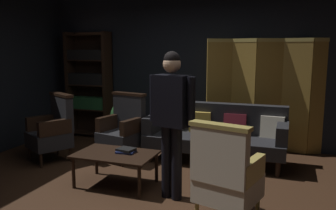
# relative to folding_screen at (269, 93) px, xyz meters

# --- Properties ---
(ground_plane) EXTENTS (10.00, 10.00, 0.00)m
(ground_plane) POSITION_rel_folding_screen_xyz_m (-1.26, -2.32, -0.99)
(ground_plane) COLOR #331E11
(back_wall) EXTENTS (7.20, 0.10, 2.80)m
(back_wall) POSITION_rel_folding_screen_xyz_m (-1.26, 0.13, 0.41)
(back_wall) COLOR black
(back_wall) RESTS_ON ground_plane
(folding_screen) EXTENTS (2.09, 0.40, 1.90)m
(folding_screen) POSITION_rel_folding_screen_xyz_m (0.00, 0.00, 0.00)
(folding_screen) COLOR olive
(folding_screen) RESTS_ON ground_plane
(bookshelf) EXTENTS (0.90, 0.32, 2.05)m
(bookshelf) POSITION_rel_folding_screen_xyz_m (-3.41, -0.13, 0.08)
(bookshelf) COLOR black
(bookshelf) RESTS_ON ground_plane
(velvet_couch) EXTENTS (2.12, 0.78, 0.88)m
(velvet_couch) POSITION_rel_folding_screen_xyz_m (-0.71, -0.87, -0.53)
(velvet_couch) COLOR black
(velvet_couch) RESTS_ON ground_plane
(coffee_table) EXTENTS (1.00, 0.64, 0.42)m
(coffee_table) POSITION_rel_folding_screen_xyz_m (-1.70, -2.27, -0.61)
(coffee_table) COLOR black
(coffee_table) RESTS_ON ground_plane
(armchair_gilt_accent) EXTENTS (0.71, 0.70, 1.04)m
(armchair_gilt_accent) POSITION_rel_folding_screen_xyz_m (-0.21, -2.76, -0.50)
(armchair_gilt_accent) COLOR tan
(armchair_gilt_accent) RESTS_ON ground_plane
(armchair_wing_left) EXTENTS (0.79, 0.78, 1.04)m
(armchair_wing_left) POSITION_rel_folding_screen_xyz_m (-3.11, -1.69, -0.50)
(armchair_wing_left) COLOR black
(armchair_wing_left) RESTS_ON ground_plane
(armchair_wing_right) EXTENTS (0.69, 0.69, 1.04)m
(armchair_wing_right) POSITION_rel_folding_screen_xyz_m (-2.10, -1.27, -0.50)
(armchair_wing_right) COLOR black
(armchair_wing_right) RESTS_ON ground_plane
(standing_figure) EXTENTS (0.58, 0.30, 1.70)m
(standing_figure) POSITION_rel_folding_screen_xyz_m (-0.90, -2.39, 0.04)
(standing_figure) COLOR black
(standing_figure) RESTS_ON ground_plane
(potted_plant) EXTENTS (0.56, 0.56, 0.85)m
(potted_plant) POSITION_rel_folding_screen_xyz_m (-2.39, -0.59, -0.49)
(potted_plant) COLOR brown
(potted_plant) RESTS_ON ground_plane
(book_navy_cloth) EXTENTS (0.25, 0.21, 0.02)m
(book_navy_cloth) POSITION_rel_folding_screen_xyz_m (-1.59, -2.19, -0.55)
(book_navy_cloth) COLOR navy
(book_navy_cloth) RESTS_ON coffee_table
(book_black_cloth) EXTENTS (0.24, 0.21, 0.03)m
(book_black_cloth) POSITION_rel_folding_screen_xyz_m (-1.59, -2.19, -0.53)
(book_black_cloth) COLOR black
(book_black_cloth) RESTS_ON book_navy_cloth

